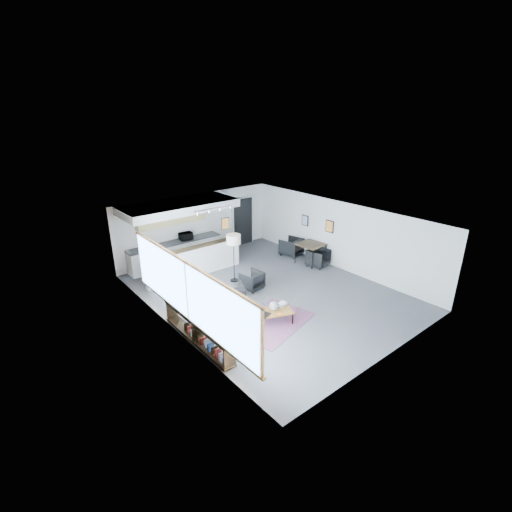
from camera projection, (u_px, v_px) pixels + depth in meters
room at (268, 256)px, 12.01m from camera, size 7.02×9.02×2.62m
window at (187, 293)px, 9.27m from camera, size 0.10×5.95×1.66m
console at (199, 332)px, 9.67m from camera, size 0.35×3.00×0.80m
kitchenette at (180, 234)px, 13.95m from camera, size 4.20×1.96×2.60m
doorway at (242, 221)px, 16.63m from camera, size 1.10×0.12×2.15m
track_light at (214, 209)px, 12.80m from camera, size 1.60×0.07×0.15m
wall_art_lower at (330, 226)px, 14.24m from camera, size 0.03×0.38×0.48m
wall_art_upper at (305, 220)px, 15.19m from camera, size 0.03×0.34×0.44m
kilim_rug at (272, 322)px, 10.72m from camera, size 2.69×2.15×0.01m
coffee_table at (272, 312)px, 10.60m from camera, size 1.29×1.01×0.37m
laptop at (262, 312)px, 10.37m from camera, size 0.43×0.39×0.25m
ceramic_pot at (274, 306)px, 10.58m from camera, size 0.27×0.27×0.27m
book_stack at (282, 304)px, 10.90m from camera, size 0.33×0.28×0.09m
coaster at (279, 314)px, 10.43m from camera, size 0.12×0.12×0.01m
armchair_left at (231, 294)px, 11.51m from camera, size 1.00×0.97×0.80m
armchair_right at (252, 280)px, 12.60m from camera, size 0.75×0.71×0.68m
floor_lamp at (233, 241)px, 12.78m from camera, size 0.58×0.58×1.74m
dining_table at (311, 246)px, 14.60m from camera, size 1.04×1.04×0.81m
dining_chair_near at (318, 258)px, 14.46m from camera, size 0.73×0.70×0.65m
dining_chair_far at (291, 247)px, 15.54m from camera, size 0.80×0.77×0.70m
microwave at (186, 235)px, 14.65m from camera, size 0.53×0.33×0.34m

